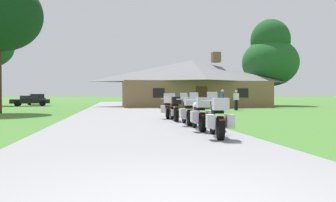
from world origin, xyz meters
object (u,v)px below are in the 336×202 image
Objects in this scene: motorcycle_orange_farthest_in_row at (168,108)px; parked_black_sedan_far_left at (30,101)px; motorcycle_black_third_in_row at (188,111)px; motorcycle_orange_fourth_in_row at (175,109)px; tree_right_of_lodge at (270,56)px; parked_navy_suv_far_left at (36,99)px; motorcycle_white_second_in_row at (200,114)px; bystander_blue_shirt_beside_signpost at (223,99)px; motorcycle_green_nearest_to_camera at (218,118)px; bystander_white_shirt_near_lodge at (236,99)px.

motorcycle_orange_farthest_in_row is 26.46m from parked_black_sedan_far_left.
motorcycle_orange_fourth_in_row is (-0.13, 2.36, 0.01)m from motorcycle_black_third_in_row.
motorcycle_orange_fourth_in_row and motorcycle_orange_farthest_in_row have the same top height.
parked_navy_suv_far_left is (-28.29, 7.34, -5.16)m from tree_right_of_lodge.
parked_navy_suv_far_left is 5.21m from parked_black_sedan_far_left.
motorcycle_orange_fourth_in_row is 0.20× the size of tree_right_of_lodge.
motorcycle_white_second_in_row is 14.31m from bystander_blue_shirt_beside_signpost.
motorcycle_orange_farthest_in_row is at bearing 95.45° from motorcycle_black_third_in_row.
bystander_blue_shirt_beside_signpost is 0.16× the size of tree_right_of_lodge.
bystander_blue_shirt_beside_signpost is at bearing -126.37° from tree_right_of_lodge.
parked_navy_suv_far_left is at bearing 114.60° from motorcycle_orange_fourth_in_row.
motorcycle_green_nearest_to_camera is 19.26m from bystander_white_shirt_near_lodge.
bystander_blue_shirt_beside_signpost is (5.16, 8.91, 0.31)m from motorcycle_orange_fourth_in_row.
motorcycle_orange_farthest_in_row is 26.96m from tree_right_of_lodge.
motorcycle_orange_fourth_in_row is at bearing 93.67° from motorcycle_white_second_in_row.
motorcycle_orange_fourth_in_row is 1.69m from motorcycle_orange_farthest_in_row.
bystander_blue_shirt_beside_signpost is at bearing 33.72° from bystander_white_shirt_near_lodge.
motorcycle_orange_fourth_in_row is 1.25× the size of bystander_blue_shirt_beside_signpost.
parked_black_sedan_far_left is at bearing 115.19° from motorcycle_white_second_in_row.
parked_navy_suv_far_left reaches higher than parked_black_sedan_far_left.
motorcycle_orange_fourth_in_row is 32.92m from parked_navy_suv_far_left.
motorcycle_black_third_in_row is at bearing 91.43° from motorcycle_white_second_in_row.
parked_black_sedan_far_left is at bearing -53.44° from bystander_white_shirt_near_lodge.
motorcycle_orange_farthest_in_row is (-0.20, 4.05, 0.00)m from motorcycle_black_third_in_row.
motorcycle_orange_fourth_in_row is 1.00× the size of motorcycle_orange_farthest_in_row.
motorcycle_green_nearest_to_camera and motorcycle_orange_farthest_in_row have the same top height.
bystander_white_shirt_near_lodge is at bearing 65.65° from motorcycle_black_third_in_row.
motorcycle_black_third_in_row is at bearing 97.43° from motorcycle_green_nearest_to_camera.
motorcycle_white_second_in_row is 31.98m from tree_right_of_lodge.
parked_navy_suv_far_left reaches higher than motorcycle_orange_fourth_in_row.
motorcycle_green_nearest_to_camera is 1.00× the size of motorcycle_orange_fourth_in_row.
parked_navy_suv_far_left is at bearing -4.60° from parked_black_sedan_far_left.
bystander_blue_shirt_beside_signpost is at bearing 79.70° from motorcycle_green_nearest_to_camera.
motorcycle_black_third_in_row is 12.35m from bystander_blue_shirt_beside_signpost.
tree_right_of_lodge is 2.31× the size of parked_black_sedan_far_left.
tree_right_of_lodge is (15.45, 29.52, 5.33)m from motorcycle_green_nearest_to_camera.
parked_navy_suv_far_left is (-12.67, 28.66, 0.17)m from motorcycle_orange_farthest_in_row.
motorcycle_green_nearest_to_camera reaches higher than parked_black_sedan_far_left.
motorcycle_orange_fourth_in_row reaches higher than parked_black_sedan_far_left.
motorcycle_black_third_in_row is 30.17m from tree_right_of_lodge.
bystander_white_shirt_near_lodge is at bearing 68.62° from motorcycle_white_second_in_row.
motorcycle_black_third_in_row is 1.00× the size of motorcycle_orange_fourth_in_row.
motorcycle_white_second_in_row is 1.00× the size of motorcycle_orange_fourth_in_row.
parked_black_sedan_far_left is at bearing 117.83° from motorcycle_orange_fourth_in_row.
motorcycle_orange_fourth_in_row is 10.30m from bystander_blue_shirt_beside_signpost.
motorcycle_white_second_in_row is 0.20× the size of tree_right_of_lodge.
tree_right_of_lodge reaches higher than bystander_white_shirt_near_lodge.
motorcycle_black_third_in_row is at bearing 44.94° from bystander_white_shirt_near_lodge.
motorcycle_green_nearest_to_camera is at bearing -87.87° from motorcycle_black_third_in_row.
motorcycle_black_third_in_row is 35.15m from parked_navy_suv_far_left.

